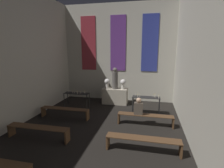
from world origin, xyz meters
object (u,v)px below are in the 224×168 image
Objects in this scene: flower_vase_left at (107,82)px; pew_third_left at (38,130)px; candle_rack_left at (77,95)px; altar at (115,96)px; flower_vase_right at (123,83)px; pew_back_right at (145,117)px; person_seated at (138,107)px; pew_third_right at (143,141)px; candle_rack_right at (146,99)px; pew_back_left at (65,111)px; statue at (115,79)px.

flower_vase_left reaches higher than pew_third_left.
altar is at bearing 35.39° from candle_rack_left.
flower_vase_right reaches higher than pew_third_left.
pew_back_right is (1.86, -2.67, -0.10)m from altar.
pew_third_left is at bearing -151.56° from pew_back_right.
candle_rack_left reaches higher than altar.
person_seated is at bearing 30.46° from pew_third_left.
flower_vase_right reaches higher than pew_back_right.
candle_rack_left is at bearing 158.16° from person_seated.
pew_third_right is (1.86, -4.68, -0.10)m from altar.
candle_rack_left is 5.02m from pew_third_right.
candle_rack_left is 1.00× the size of candle_rack_right.
flower_vase_left reaches higher than person_seated.
candle_rack_left is at bearing 89.14° from pew_back_left.
statue is 5.16m from pew_third_left.
candle_rack_right is at bearing -35.29° from altar.
flower_vase_right is 0.24× the size of pew_back_left.
candle_rack_right reaches higher than candle_rack_left.
pew_back_left is at bearing -180.00° from person_seated.
pew_third_left and pew_back_right have the same top height.
pew_back_right is (3.72, 2.01, 0.00)m from pew_third_left.
flower_vase_left is 0.79× the size of person_seated.
flower_vase_right is 0.42× the size of candle_rack_right.
flower_vase_left is at bearing 180.00° from statue.
flower_vase_right is 3.14m from pew_back_right.
candle_rack_right is at bearing -35.29° from statue.
flower_vase_left is at bearing 180.00° from flower_vase_right.
candle_rack_right is (1.37, -1.30, -0.51)m from flower_vase_right.
flower_vase_left is 0.42× the size of candle_rack_left.
statue reaches higher than pew_third_right.
pew_third_right is 1.00× the size of pew_back_right.
flower_vase_right is 0.42× the size of candle_rack_left.
candle_rack_right is 0.58× the size of pew_third_left.
pew_third_left is 3.72m from pew_third_right.
person_seated reaches higher than candle_rack_right.
candle_rack_right is 3.40m from pew_third_right.
flower_vase_right is at bearing 48.89° from pew_back_left.
candle_rack_right reaches higher than pew_third_right.
pew_third_left is (-1.86, -4.68, -1.12)m from statue.
statue is 0.53× the size of pew_back_right.
pew_third_left is 1.00× the size of pew_third_right.
flower_vase_left is 3.39m from person_seated.
flower_vase_left and flower_vase_right have the same top height.
person_seated is (-0.29, 2.01, 0.44)m from pew_third_right.
person_seated reaches higher than pew_back_right.
flower_vase_left reaches higher than altar.
pew_third_left is 2.01m from pew_back_left.
altar is 2.27m from candle_rack_left.
pew_back_right is 3.21× the size of person_seated.
pew_back_left is at bearing -90.86° from candle_rack_left.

